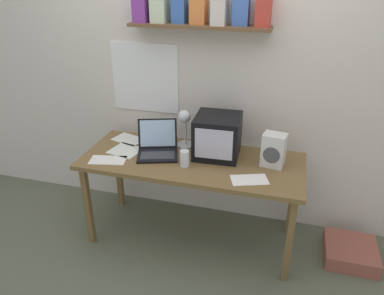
{
  "coord_description": "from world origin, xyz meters",
  "views": [
    {
      "loc": [
        0.67,
        -2.41,
        2.07
      ],
      "look_at": [
        0.0,
        0.0,
        0.83
      ],
      "focal_mm": 35.0,
      "sensor_mm": 36.0,
      "label": 1
    }
  ],
  "objects_px": {
    "loose_paper_near_monitor": "(249,180)",
    "printed_handout": "(126,150)",
    "laptop": "(158,146)",
    "desk_lamp": "(185,124)",
    "floor_cushion": "(350,252)",
    "open_notebook": "(129,139)",
    "space_heater": "(274,150)",
    "loose_paper_near_laptop": "(108,160)",
    "juice_glass": "(185,159)",
    "crt_monitor": "(217,136)",
    "corner_desk": "(192,167)"
  },
  "relations": [
    {
      "from": "loose_paper_near_monitor",
      "to": "space_heater",
      "type": "bearing_deg",
      "value": 62.51
    },
    {
      "from": "loose_paper_near_monitor",
      "to": "floor_cushion",
      "type": "xyz_separation_m",
      "value": [
        0.79,
        0.26,
        -0.68
      ]
    },
    {
      "from": "crt_monitor",
      "to": "open_notebook",
      "type": "relative_size",
      "value": 1.21
    },
    {
      "from": "corner_desk",
      "to": "floor_cushion",
      "type": "height_order",
      "value": "corner_desk"
    },
    {
      "from": "loose_paper_near_laptop",
      "to": "corner_desk",
      "type": "bearing_deg",
      "value": 16.92
    },
    {
      "from": "desk_lamp",
      "to": "space_heater",
      "type": "distance_m",
      "value": 0.71
    },
    {
      "from": "corner_desk",
      "to": "loose_paper_near_laptop",
      "type": "relative_size",
      "value": 5.71
    },
    {
      "from": "desk_lamp",
      "to": "floor_cushion",
      "type": "distance_m",
      "value": 1.62
    },
    {
      "from": "loose_paper_near_laptop",
      "to": "printed_handout",
      "type": "distance_m",
      "value": 0.2
    },
    {
      "from": "laptop",
      "to": "space_heater",
      "type": "distance_m",
      "value": 0.88
    },
    {
      "from": "loose_paper_near_laptop",
      "to": "loose_paper_near_monitor",
      "type": "bearing_deg",
      "value": -0.02
    },
    {
      "from": "laptop",
      "to": "juice_glass",
      "type": "distance_m",
      "value": 0.3
    },
    {
      "from": "loose_paper_near_monitor",
      "to": "printed_handout",
      "type": "xyz_separation_m",
      "value": [
        -1.01,
        0.19,
        0.0
      ]
    },
    {
      "from": "desk_lamp",
      "to": "printed_handout",
      "type": "xyz_separation_m",
      "value": [
        -0.44,
        -0.17,
        -0.2
      ]
    },
    {
      "from": "space_heater",
      "to": "loose_paper_near_monitor",
      "type": "relative_size",
      "value": 0.87
    },
    {
      "from": "crt_monitor",
      "to": "laptop",
      "type": "distance_m",
      "value": 0.47
    },
    {
      "from": "open_notebook",
      "to": "corner_desk",
      "type": "bearing_deg",
      "value": -18.01
    },
    {
      "from": "open_notebook",
      "to": "loose_paper_near_monitor",
      "type": "bearing_deg",
      "value": -19.72
    },
    {
      "from": "space_heater",
      "to": "open_notebook",
      "type": "relative_size",
      "value": 0.84
    },
    {
      "from": "juice_glass",
      "to": "floor_cushion",
      "type": "bearing_deg",
      "value": 8.23
    },
    {
      "from": "open_notebook",
      "to": "printed_handout",
      "type": "bearing_deg",
      "value": -71.49
    },
    {
      "from": "laptop",
      "to": "floor_cushion",
      "type": "relative_size",
      "value": 0.99
    },
    {
      "from": "laptop",
      "to": "printed_handout",
      "type": "distance_m",
      "value": 0.27
    },
    {
      "from": "corner_desk",
      "to": "desk_lamp",
      "type": "distance_m",
      "value": 0.34
    },
    {
      "from": "laptop",
      "to": "loose_paper_near_laptop",
      "type": "xyz_separation_m",
      "value": [
        -0.32,
        -0.22,
        -0.06
      ]
    },
    {
      "from": "corner_desk",
      "to": "crt_monitor",
      "type": "xyz_separation_m",
      "value": [
        0.17,
        0.13,
        0.22
      ]
    },
    {
      "from": "loose_paper_near_laptop",
      "to": "crt_monitor",
      "type": "bearing_deg",
      "value": 21.96
    },
    {
      "from": "space_heater",
      "to": "loose_paper_near_laptop",
      "type": "xyz_separation_m",
      "value": [
        -1.2,
        -0.25,
        -0.12
      ]
    },
    {
      "from": "desk_lamp",
      "to": "space_heater",
      "type": "bearing_deg",
      "value": -15.52
    },
    {
      "from": "laptop",
      "to": "open_notebook",
      "type": "bearing_deg",
      "value": 134.98
    },
    {
      "from": "crt_monitor",
      "to": "laptop",
      "type": "bearing_deg",
      "value": -171.16
    },
    {
      "from": "open_notebook",
      "to": "floor_cushion",
      "type": "relative_size",
      "value": 0.76
    },
    {
      "from": "laptop",
      "to": "floor_cushion",
      "type": "xyz_separation_m",
      "value": [
        1.54,
        0.04,
        -0.74
      ]
    },
    {
      "from": "corner_desk",
      "to": "desk_lamp",
      "type": "bearing_deg",
      "value": 121.5
    },
    {
      "from": "space_heater",
      "to": "open_notebook",
      "type": "xyz_separation_m",
      "value": [
        -1.21,
        0.13,
        -0.12
      ]
    },
    {
      "from": "printed_handout",
      "to": "open_notebook",
      "type": "bearing_deg",
      "value": 108.51
    },
    {
      "from": "laptop",
      "to": "juice_glass",
      "type": "height_order",
      "value": "laptop"
    },
    {
      "from": "juice_glass",
      "to": "desk_lamp",
      "type": "bearing_deg",
      "value": 105.92
    },
    {
      "from": "desk_lamp",
      "to": "loose_paper_near_monitor",
      "type": "height_order",
      "value": "desk_lamp"
    },
    {
      "from": "laptop",
      "to": "open_notebook",
      "type": "distance_m",
      "value": 0.37
    },
    {
      "from": "crt_monitor",
      "to": "juice_glass",
      "type": "distance_m",
      "value": 0.32
    },
    {
      "from": "space_heater",
      "to": "loose_paper_near_monitor",
      "type": "distance_m",
      "value": 0.31
    },
    {
      "from": "desk_lamp",
      "to": "open_notebook",
      "type": "relative_size",
      "value": 1.11
    },
    {
      "from": "desk_lamp",
      "to": "juice_glass",
      "type": "bearing_deg",
      "value": -81.2
    },
    {
      "from": "desk_lamp",
      "to": "loose_paper_near_laptop",
      "type": "bearing_deg",
      "value": -151.65
    },
    {
      "from": "desk_lamp",
      "to": "printed_handout",
      "type": "height_order",
      "value": "desk_lamp"
    },
    {
      "from": "crt_monitor",
      "to": "open_notebook",
      "type": "xyz_separation_m",
      "value": [
        -0.78,
        0.07,
        -0.16
      ]
    },
    {
      "from": "desk_lamp",
      "to": "loose_paper_near_monitor",
      "type": "bearing_deg",
      "value": -39.45
    },
    {
      "from": "laptop",
      "to": "printed_handout",
      "type": "height_order",
      "value": "laptop"
    },
    {
      "from": "desk_lamp",
      "to": "juice_glass",
      "type": "xyz_separation_m",
      "value": [
        0.08,
        -0.28,
        -0.15
      ]
    }
  ]
}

